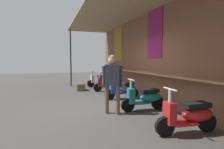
# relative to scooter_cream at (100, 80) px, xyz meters

# --- Properties ---
(ground_plane) EXTENTS (34.04, 34.04, 0.00)m
(ground_plane) POSITION_rel_scooter_cream_xyz_m (4.41, -1.08, -0.39)
(ground_plane) COLOR #474442
(market_stall_facade) EXTENTS (12.16, 2.75, 3.51)m
(market_stall_facade) POSITION_rel_scooter_cream_xyz_m (4.41, 0.74, 1.58)
(market_stall_facade) COLOR brown
(market_stall_facade) RESTS_ON ground_plane
(scooter_cream) EXTENTS (0.49, 1.40, 0.97)m
(scooter_cream) POSITION_rel_scooter_cream_xyz_m (0.00, 0.00, 0.00)
(scooter_cream) COLOR beige
(scooter_cream) RESTS_ON ground_plane
(scooter_maroon) EXTENTS (0.50, 1.40, 0.97)m
(scooter_maroon) POSITION_rel_scooter_cream_xyz_m (1.69, -0.00, 0.00)
(scooter_maroon) COLOR maroon
(scooter_maroon) RESTS_ON ground_plane
(scooter_blue) EXTENTS (0.46, 1.40, 0.97)m
(scooter_blue) POSITION_rel_scooter_cream_xyz_m (3.53, 0.00, 0.00)
(scooter_blue) COLOR #233D9E
(scooter_blue) RESTS_ON ground_plane
(scooter_teal) EXTENTS (0.46, 1.40, 0.97)m
(scooter_teal) POSITION_rel_scooter_cream_xyz_m (5.26, 0.00, 0.00)
(scooter_teal) COLOR #197075
(scooter_teal) RESTS_ON ground_plane
(scooter_red) EXTENTS (0.50, 1.40, 0.97)m
(scooter_red) POSITION_rel_scooter_cream_xyz_m (7.13, -0.00, 0.00)
(scooter_red) COLOR red
(scooter_red) RESTS_ON ground_plane
(shopper_with_handbag) EXTENTS (0.38, 0.67, 1.67)m
(shopper_with_handbag) POSITION_rel_scooter_cream_xyz_m (5.29, -1.06, 0.63)
(shopper_with_handbag) COLOR brown
(shopper_with_handbag) RESTS_ON ground_plane
(merchandise_crate) EXTENTS (0.51, 0.41, 0.33)m
(merchandise_crate) POSITION_rel_scooter_cream_xyz_m (0.98, -1.30, -0.22)
(merchandise_crate) COLOR brown
(merchandise_crate) RESTS_ON ground_plane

